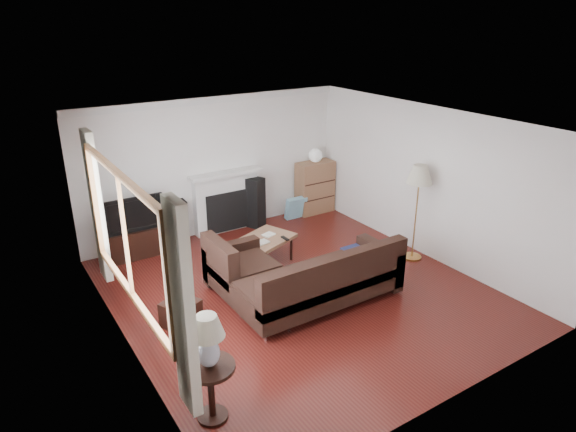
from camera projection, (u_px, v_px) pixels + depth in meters
room at (300, 213)px, 7.12m from camera, size 5.10×5.60×2.54m
window at (125, 237)px, 5.62m from camera, size 0.12×2.74×1.54m
curtain_near at (183, 311)px, 4.52m from camera, size 0.10×0.35×2.10m
curtain_far at (97, 207)px, 6.89m from camera, size 0.10×0.35×2.10m
fireplace at (227, 201)px, 9.51m from camera, size 1.40×0.26×1.15m
tv_stand at (134, 242)px, 8.61m from camera, size 0.96×0.43×0.48m
television at (130, 213)px, 8.41m from camera, size 1.03×0.13×0.59m
speaker_left at (181, 222)px, 9.03m from camera, size 0.24×0.28×0.80m
speaker_right at (255, 202)px, 9.71m from camera, size 0.37×0.40×0.97m
bookshelf at (315, 187)px, 10.41m from camera, size 0.77×0.37×1.06m
globe_lamp at (316, 155)px, 10.17m from camera, size 0.27×0.27×0.27m
sectional_sofa at (320, 277)px, 7.12m from camera, size 2.57×1.88×0.83m
coffee_table at (259, 254)px, 8.21m from camera, size 1.37×1.05×0.47m
footstool at (181, 313)px, 6.71m from camera, size 0.55×0.55×0.35m
floor_lamp at (416, 213)px, 8.33m from camera, size 0.50×0.50×1.61m
side_table at (211, 392)px, 5.12m from camera, size 0.51×0.51×0.64m
table_lamp at (208, 342)px, 4.90m from camera, size 0.34×0.34×0.56m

